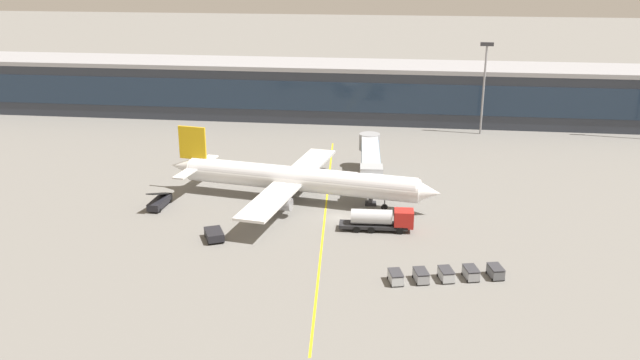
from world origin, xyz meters
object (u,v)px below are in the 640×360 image
object	(u,v)px
fuel_tanker	(381,219)
baggage_cart_4	(496,271)
baggage_cart_2	(446,274)
baggage_cart_3	(471,273)
main_airliner	(298,179)
belt_loader	(160,201)
pushback_tug	(214,234)
baggage_cart_1	(421,276)
baggage_cart_0	(396,277)

from	to	relation	value
fuel_tanker	baggage_cart_4	distance (m)	19.90
baggage_cart_2	baggage_cart_3	xyz separation A→B (m)	(3.10, 0.78, 0.00)
main_airliner	baggage_cart_3	world-z (taller)	main_airliner
belt_loader	baggage_cart_4	xyz separation A→B (m)	(50.40, -18.16, -0.21)
pushback_tug	baggage_cart_1	size ratio (longest dim) A/B	1.50
main_airliner	baggage_cart_1	xyz separation A→B (m)	(19.52, -26.11, -3.06)
belt_loader	baggage_cart_0	size ratio (longest dim) A/B	2.36
belt_loader	baggage_cart_3	bearing A→B (deg)	-21.83
baggage_cart_3	baggage_cart_4	xyz separation A→B (m)	(3.10, 0.78, 0.00)
belt_loader	baggage_cart_0	world-z (taller)	belt_loader
baggage_cart_1	baggage_cart_3	bearing A→B (deg)	14.15
pushback_tug	baggage_cart_3	size ratio (longest dim) A/B	1.50
baggage_cart_2	baggage_cart_3	world-z (taller)	same
belt_loader	baggage_cart_1	distance (m)	45.92
baggage_cart_0	baggage_cart_3	distance (m)	9.60
baggage_cart_1	baggage_cart_4	world-z (taller)	same
belt_loader	fuel_tanker	bearing A→B (deg)	-7.93
belt_loader	baggage_cart_2	bearing A→B (deg)	-24.06
baggage_cart_4	pushback_tug	bearing A→B (deg)	169.89
main_airliner	fuel_tanker	size ratio (longest dim) A/B	4.21
fuel_tanker	baggage_cart_0	xyz separation A→B (m)	(2.44, -16.34, -0.96)
main_airliner	fuel_tanker	world-z (taller)	main_airliner
baggage_cart_3	baggage_cart_4	bearing A→B (deg)	14.15
baggage_cart_3	pushback_tug	bearing A→B (deg)	167.79
baggage_cart_4	main_airliner	bearing A→B (deg)	140.51
baggage_cart_1	baggage_cart_0	bearing A→B (deg)	-165.85
baggage_cart_0	baggage_cart_1	bearing A→B (deg)	14.15
baggage_cart_1	fuel_tanker	bearing A→B (deg)	109.61
fuel_tanker	baggage_cart_4	xyz separation A→B (m)	(14.85, -13.21, -0.96)
main_airliner	pushback_tug	bearing A→B (deg)	-119.09
baggage_cart_0	main_airliner	bearing A→B (deg)	121.41
baggage_cart_2	baggage_cart_1	bearing A→B (deg)	-165.85
baggage_cart_2	baggage_cart_0	bearing A→B (deg)	-165.85
fuel_tanker	baggage_cart_2	size ratio (longest dim) A/B	3.70
fuel_tanker	baggage_cart_2	distance (m)	17.15
pushback_tug	belt_loader	bearing A→B (deg)	136.95
belt_loader	baggage_cart_1	xyz separation A→B (m)	(41.09, -20.51, -0.21)
belt_loader	baggage_cart_0	xyz separation A→B (m)	(37.98, -21.29, -0.21)
belt_loader	baggage_cart_3	distance (m)	50.95
baggage_cart_0	baggage_cart_2	world-z (taller)	same
baggage_cart_0	baggage_cart_4	bearing A→B (deg)	14.15
main_airliner	fuel_tanker	xyz separation A→B (m)	(13.98, -10.55, -2.10)
belt_loader	pushback_tug	bearing A→B (deg)	-43.05
baggage_cart_4	belt_loader	bearing A→B (deg)	160.18
baggage_cart_3	baggage_cart_1	bearing A→B (deg)	-165.85
fuel_tanker	pushback_tug	size ratio (longest dim) A/B	2.46
fuel_tanker	baggage_cart_1	size ratio (longest dim) A/B	3.70
main_airliner	baggage_cart_2	xyz separation A→B (m)	(22.62, -25.32, -3.06)
pushback_tug	baggage_cart_3	world-z (taller)	baggage_cart_3
baggage_cart_2	baggage_cart_3	size ratio (longest dim) A/B	1.00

